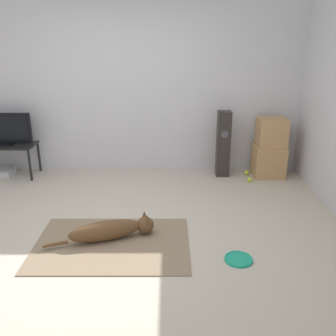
{
  "coord_description": "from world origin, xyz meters",
  "views": [
    {
      "loc": [
        0.62,
        -3.45,
        1.99
      ],
      "look_at": [
        0.62,
        0.86,
        0.45
      ],
      "focal_mm": 40.0,
      "sensor_mm": 36.0,
      "label": 1
    }
  ],
  "objects_px": {
    "tennis_ball_near_speaker": "(246,173)",
    "dog": "(112,230)",
    "tv_stand": "(3,149)",
    "tv": "(0,130)",
    "floor_speaker": "(222,144)",
    "game_console": "(0,172)",
    "frisbee": "(238,259)",
    "cardboard_box_lower": "(268,161)",
    "tennis_ball_by_boxes": "(249,180)",
    "cardboard_box_upper": "(271,132)"
  },
  "relations": [
    {
      "from": "tennis_ball_by_boxes",
      "to": "tennis_ball_near_speaker",
      "type": "xyz_separation_m",
      "value": [
        0.01,
        0.28,
        0.0
      ]
    },
    {
      "from": "tv",
      "to": "tennis_ball_by_boxes",
      "type": "bearing_deg",
      "value": -4.12
    },
    {
      "from": "game_console",
      "to": "tennis_ball_near_speaker",
      "type": "bearing_deg",
      "value": 0.42
    },
    {
      "from": "tv_stand",
      "to": "tennis_ball_by_boxes",
      "type": "xyz_separation_m",
      "value": [
        3.57,
        -0.25,
        -0.38
      ]
    },
    {
      "from": "frisbee",
      "to": "tennis_ball_near_speaker",
      "type": "xyz_separation_m",
      "value": [
        0.53,
        2.27,
        0.02
      ]
    },
    {
      "from": "tennis_ball_near_speaker",
      "to": "tv_stand",
      "type": "bearing_deg",
      "value": -179.52
    },
    {
      "from": "tv",
      "to": "tennis_ball_near_speaker",
      "type": "height_order",
      "value": "tv"
    },
    {
      "from": "frisbee",
      "to": "tennis_ball_by_boxes",
      "type": "xyz_separation_m",
      "value": [
        0.51,
        1.98,
        0.02
      ]
    },
    {
      "from": "dog",
      "to": "tv_stand",
      "type": "relative_size",
      "value": 1.18
    },
    {
      "from": "dog",
      "to": "tv_stand",
      "type": "bearing_deg",
      "value": 134.6
    },
    {
      "from": "floor_speaker",
      "to": "game_console",
      "type": "height_order",
      "value": "floor_speaker"
    },
    {
      "from": "cardboard_box_lower",
      "to": "floor_speaker",
      "type": "bearing_deg",
      "value": 178.17
    },
    {
      "from": "tv",
      "to": "tennis_ball_near_speaker",
      "type": "distance_m",
      "value": 3.65
    },
    {
      "from": "frisbee",
      "to": "tv",
      "type": "distance_m",
      "value": 3.86
    },
    {
      "from": "tv",
      "to": "tennis_ball_by_boxes",
      "type": "relative_size",
      "value": 13.08
    },
    {
      "from": "dog",
      "to": "floor_speaker",
      "type": "relative_size",
      "value": 1.11
    },
    {
      "from": "tennis_ball_near_speaker",
      "to": "dog",
      "type": "bearing_deg",
      "value": -132.8
    },
    {
      "from": "cardboard_box_lower",
      "to": "game_console",
      "type": "bearing_deg",
      "value": 180.0
    },
    {
      "from": "cardboard_box_lower",
      "to": "cardboard_box_upper",
      "type": "height_order",
      "value": "cardboard_box_upper"
    },
    {
      "from": "floor_speaker",
      "to": "tennis_ball_near_speaker",
      "type": "relative_size",
      "value": 14.63
    },
    {
      "from": "cardboard_box_lower",
      "to": "game_console",
      "type": "distance_m",
      "value": 3.99
    },
    {
      "from": "dog",
      "to": "tennis_ball_near_speaker",
      "type": "height_order",
      "value": "dog"
    },
    {
      "from": "frisbee",
      "to": "game_console",
      "type": "xyz_separation_m",
      "value": [
        -3.16,
        2.24,
        0.04
      ]
    },
    {
      "from": "cardboard_box_upper",
      "to": "floor_speaker",
      "type": "distance_m",
      "value": 0.71
    },
    {
      "from": "tv",
      "to": "floor_speaker",
      "type": "bearing_deg",
      "value": 0.39
    },
    {
      "from": "tennis_ball_by_boxes",
      "to": "game_console",
      "type": "bearing_deg",
      "value": 175.99
    },
    {
      "from": "frisbee",
      "to": "tv",
      "type": "height_order",
      "value": "tv"
    },
    {
      "from": "dog",
      "to": "cardboard_box_lower",
      "type": "relative_size",
      "value": 2.32
    },
    {
      "from": "cardboard_box_lower",
      "to": "cardboard_box_upper",
      "type": "distance_m",
      "value": 0.43
    },
    {
      "from": "cardboard_box_lower",
      "to": "tv_stand",
      "type": "xyz_separation_m",
      "value": [
        -3.89,
        -0.0,
        0.18
      ]
    },
    {
      "from": "tennis_ball_by_boxes",
      "to": "tennis_ball_near_speaker",
      "type": "height_order",
      "value": "same"
    },
    {
      "from": "tv_stand",
      "to": "tv",
      "type": "xyz_separation_m",
      "value": [
        -0.0,
        0.0,
        0.29
      ]
    },
    {
      "from": "tv_stand",
      "to": "tennis_ball_near_speaker",
      "type": "distance_m",
      "value": 3.6
    },
    {
      "from": "floor_speaker",
      "to": "tennis_ball_near_speaker",
      "type": "distance_m",
      "value": 0.59
    },
    {
      "from": "frisbee",
      "to": "tennis_ball_near_speaker",
      "type": "distance_m",
      "value": 2.33
    },
    {
      "from": "frisbee",
      "to": "cardboard_box_lower",
      "type": "xyz_separation_m",
      "value": [
        0.83,
        2.24,
        0.22
      ]
    },
    {
      "from": "frisbee",
      "to": "tennis_ball_by_boxes",
      "type": "bearing_deg",
      "value": 75.56
    },
    {
      "from": "tennis_ball_by_boxes",
      "to": "game_console",
      "type": "height_order",
      "value": "game_console"
    },
    {
      "from": "cardboard_box_upper",
      "to": "tv",
      "type": "distance_m",
      "value": 3.89
    },
    {
      "from": "cardboard_box_upper",
      "to": "tennis_ball_by_boxes",
      "type": "height_order",
      "value": "cardboard_box_upper"
    },
    {
      "from": "frisbee",
      "to": "floor_speaker",
      "type": "relative_size",
      "value": 0.27
    },
    {
      "from": "dog",
      "to": "game_console",
      "type": "relative_size",
      "value": 3.12
    },
    {
      "from": "floor_speaker",
      "to": "tennis_ball_near_speaker",
      "type": "height_order",
      "value": "floor_speaker"
    },
    {
      "from": "game_console",
      "to": "tennis_ball_by_boxes",
      "type": "bearing_deg",
      "value": -4.01
    },
    {
      "from": "game_console",
      "to": "floor_speaker",
      "type": "bearing_deg",
      "value": 0.37
    },
    {
      "from": "cardboard_box_lower",
      "to": "floor_speaker",
      "type": "xyz_separation_m",
      "value": [
        -0.68,
        0.02,
        0.25
      ]
    },
    {
      "from": "cardboard_box_lower",
      "to": "cardboard_box_upper",
      "type": "bearing_deg",
      "value": 11.64
    },
    {
      "from": "floor_speaker",
      "to": "tv",
      "type": "relative_size",
      "value": 1.12
    },
    {
      "from": "dog",
      "to": "tv",
      "type": "height_order",
      "value": "tv"
    },
    {
      "from": "cardboard_box_upper",
      "to": "game_console",
      "type": "xyz_separation_m",
      "value": [
        -3.99,
        -0.0,
        -0.62
      ]
    }
  ]
}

